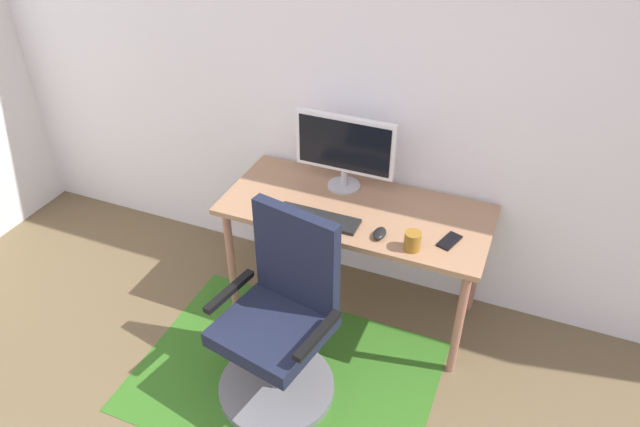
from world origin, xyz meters
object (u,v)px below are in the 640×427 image
(monitor, at_px, (345,147))
(coffee_cup, at_px, (412,241))
(computer_mouse, at_px, (380,233))
(office_chair, at_px, (280,332))
(keyboard, at_px, (318,218))
(cell_phone, at_px, (450,241))
(desk, at_px, (355,219))

(monitor, bearing_deg, coffee_cup, -38.55)
(computer_mouse, bearing_deg, office_chair, -124.05)
(monitor, relative_size, keyboard, 1.27)
(monitor, xyz_separation_m, coffee_cup, (0.49, -0.39, -0.20))
(monitor, height_order, keyboard, monitor)
(coffee_cup, height_order, cell_phone, coffee_cup)
(cell_phone, bearing_deg, computer_mouse, -146.99)
(monitor, distance_m, cell_phone, 0.74)
(computer_mouse, xyz_separation_m, coffee_cup, (0.17, -0.04, 0.03))
(office_chair, bearing_deg, cell_phone, 52.12)
(computer_mouse, bearing_deg, coffee_cup, -11.91)
(desk, distance_m, cell_phone, 0.53)
(monitor, distance_m, computer_mouse, 0.53)
(cell_phone, relative_size, office_chair, 0.14)
(coffee_cup, relative_size, office_chair, 0.10)
(coffee_cup, bearing_deg, desk, 148.26)
(coffee_cup, bearing_deg, computer_mouse, 168.09)
(monitor, bearing_deg, computer_mouse, -48.03)
(desk, bearing_deg, coffee_cup, -31.74)
(monitor, xyz_separation_m, office_chair, (-0.00, -0.83, -0.58))
(desk, distance_m, coffee_cup, 0.44)
(coffee_cup, bearing_deg, cell_phone, 38.50)
(monitor, distance_m, coffee_cup, 0.66)
(computer_mouse, distance_m, cell_phone, 0.34)
(keyboard, xyz_separation_m, computer_mouse, (0.33, -0.01, 0.01))
(desk, height_order, monitor, monitor)
(cell_phone, bearing_deg, monitor, 175.56)
(coffee_cup, relative_size, cell_phone, 0.68)
(desk, xyz_separation_m, office_chair, (-0.13, -0.66, -0.26))
(desk, bearing_deg, cell_phone, -10.94)
(monitor, bearing_deg, keyboard, -92.34)
(computer_mouse, xyz_separation_m, cell_phone, (0.33, 0.09, -0.01))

